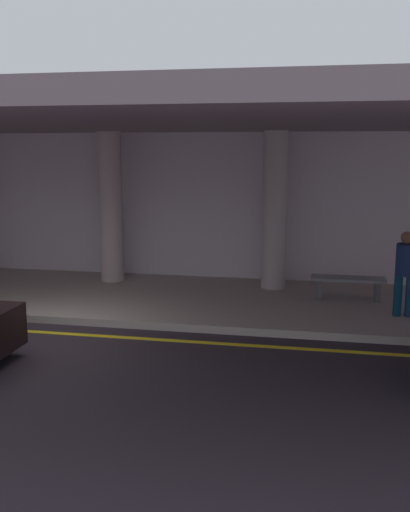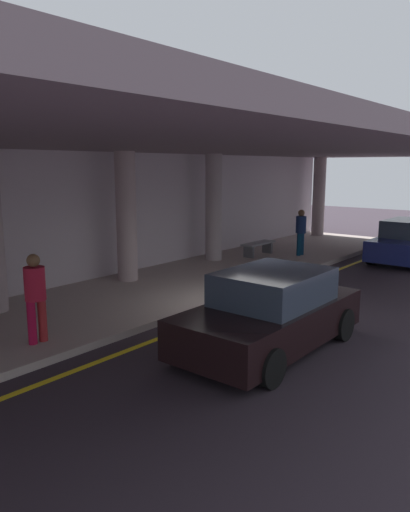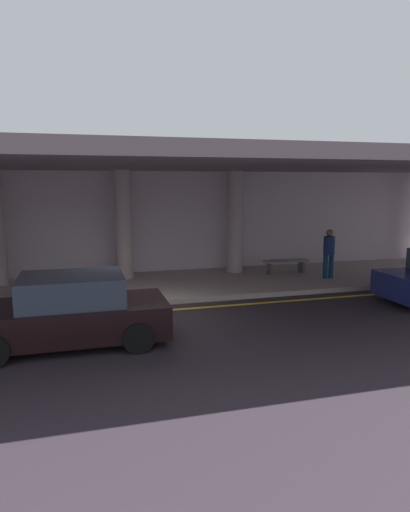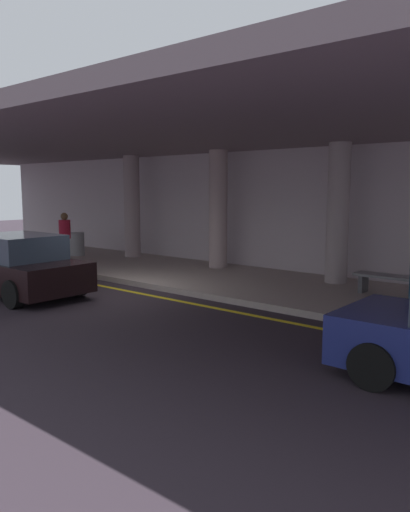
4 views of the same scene
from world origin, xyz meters
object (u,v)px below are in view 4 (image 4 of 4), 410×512
object	(u,v)px
support_column_center	(338,214)
suitcase_upright_primary	(34,246)
traveler_with_luggage	(65,234)
car_black	(17,266)
trash_bin_steel	(77,244)
bench_metal	(389,281)
support_column_left_mid	(218,210)
support_column_far_left	(132,207)

from	to	relation	value
support_column_center	suitcase_upright_primary	world-z (taller)	support_column_center
support_column_center	traveler_with_luggage	world-z (taller)	support_column_center
suitcase_upright_primary	car_black	bearing A→B (deg)	-8.67
suitcase_upright_primary	trash_bin_steel	world-z (taller)	suitcase_upright_primary
suitcase_upright_primary	bench_metal	world-z (taller)	suitcase_upright_primary
traveler_with_luggage	bench_metal	distance (m)	10.37
support_column_center	support_column_left_mid	bearing A→B (deg)	180.00
support_column_left_mid	bench_metal	size ratio (longest dim) A/B	2.28
support_column_left_mid	suitcase_upright_primary	distance (m)	7.75
car_black	bench_metal	xyz separation A→B (m)	(7.42, 5.10, -0.21)
bench_metal	support_column_left_mid	bearing A→B (deg)	172.32
support_column_left_mid	car_black	xyz separation A→B (m)	(-1.73, -5.87, -1.26)
support_column_far_left	traveler_with_luggage	xyz separation A→B (m)	(-0.51, -2.54, -0.86)
traveler_with_luggage	trash_bin_steel	bearing A→B (deg)	-9.02
support_column_center	traveler_with_luggage	size ratio (longest dim) A/B	2.17
suitcase_upright_primary	bench_metal	bearing A→B (deg)	31.37
support_column_far_left	car_black	distance (m)	6.42
traveler_with_luggage	trash_bin_steel	world-z (taller)	traveler_with_luggage
support_column_center	car_black	size ratio (longest dim) A/B	0.89
support_column_center	bench_metal	size ratio (longest dim) A/B	2.28
support_column_center	bench_metal	bearing A→B (deg)	-24.42
support_column_far_left	suitcase_upright_primary	distance (m)	4.17
trash_bin_steel	support_column_left_mid	bearing A→B (deg)	11.07
trash_bin_steel	car_black	bearing A→B (deg)	-49.13
bench_metal	support_column_far_left	bearing A→B (deg)	175.47
car_black	trash_bin_steel	world-z (taller)	car_black
car_black	suitcase_upright_primary	size ratio (longest dim) A/B	4.56
support_column_left_mid	traveler_with_luggage	world-z (taller)	support_column_left_mid
car_black	traveler_with_luggage	distance (m)	4.36
support_column_left_mid	traveler_with_luggage	distance (m)	5.24
bench_metal	trash_bin_steel	xyz separation A→B (m)	(-11.51, -0.37, 0.07)
support_column_left_mid	suitcase_upright_primary	world-z (taller)	support_column_left_mid
car_black	traveler_with_luggage	world-z (taller)	traveler_with_luggage
support_column_center	car_black	bearing A→B (deg)	-134.28
support_column_far_left	support_column_left_mid	bearing A→B (deg)	0.00
support_column_left_mid	support_column_far_left	bearing A→B (deg)	180.00
support_column_center	trash_bin_steel	world-z (taller)	support_column_center
traveler_with_luggage	bench_metal	size ratio (longest dim) A/B	1.05
suitcase_upright_primary	traveler_with_luggage	bearing A→B (deg)	14.74
car_black	trash_bin_steel	size ratio (longest dim) A/B	4.82
support_column_left_mid	traveler_with_luggage	bearing A→B (deg)	-150.62
support_column_left_mid	trash_bin_steel	bearing A→B (deg)	-168.93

